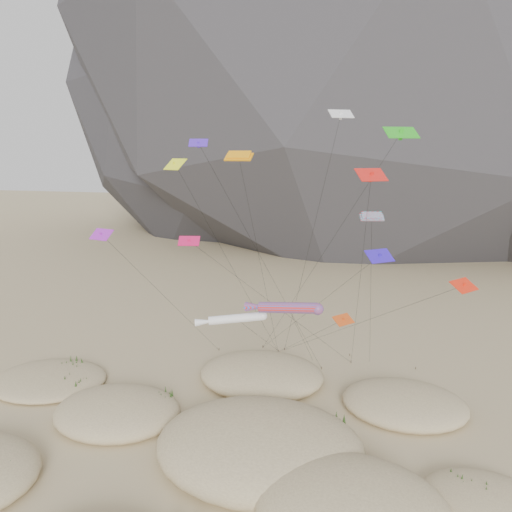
{
  "coord_description": "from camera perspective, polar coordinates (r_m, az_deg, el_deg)",
  "views": [
    {
      "loc": [
        10.78,
        -31.63,
        23.85
      ],
      "look_at": [
        -1.13,
        12.0,
        14.6
      ],
      "focal_mm": 35.0,
      "sensor_mm": 36.0,
      "label": 1
    }
  ],
  "objects": [
    {
      "name": "rainbow_tube_kite",
      "position": [
        44.34,
        3.36,
        -5.93
      ],
      "size": [
        7.31,
        14.44,
        11.36
      ],
      "color": "red",
      "rests_on": "ground"
    },
    {
      "name": "dunes",
      "position": [
        43.68,
        -3.85,
        -20.37
      ],
      "size": [
        51.98,
        38.37,
        4.48
      ],
      "color": "#CCB789",
      "rests_on": "ground"
    },
    {
      "name": "delta_kites",
      "position": [
        43.76,
        4.7,
        5.32
      ],
      "size": [
        33.59,
        20.08,
        27.7
      ],
      "color": "red",
      "rests_on": "ground"
    },
    {
      "name": "kite_stakes",
      "position": [
        61.26,
        6.02,
        -11.27
      ],
      "size": [
        23.38,
        4.7,
        0.3
      ],
      "color": "#3F2D1E",
      "rests_on": "ground"
    },
    {
      "name": "multi_parafoil",
      "position": [
        43.34,
        13.1,
        4.05
      ],
      "size": [
        2.11,
        14.17,
        19.11
      ],
      "color": "red",
      "rests_on": "ground"
    },
    {
      "name": "white_tube_kite",
      "position": [
        45.96,
        -2.68,
        -7.19
      ],
      "size": [
        6.39,
        16.87,
        9.75
      ],
      "color": "silver",
      "rests_on": "ground"
    },
    {
      "name": "ground",
      "position": [
        41.05,
        -3.16,
        -23.98
      ],
      "size": [
        500.0,
        500.0,
        0.0
      ],
      "primitive_type": "plane",
      "color": "#CCB789",
      "rests_on": "ground"
    },
    {
      "name": "dune_grass",
      "position": [
        43.31,
        -0.77,
        -20.54
      ],
      "size": [
        41.96,
        30.61,
        1.57
      ],
      "color": "black",
      "rests_on": "ground"
    },
    {
      "name": "orange_parafoil",
      "position": [
        51.19,
        -1.93,
        11.12
      ],
      "size": [
        4.17,
        7.77,
        24.21
      ],
      "color": "orange",
      "rests_on": "ground"
    }
  ]
}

